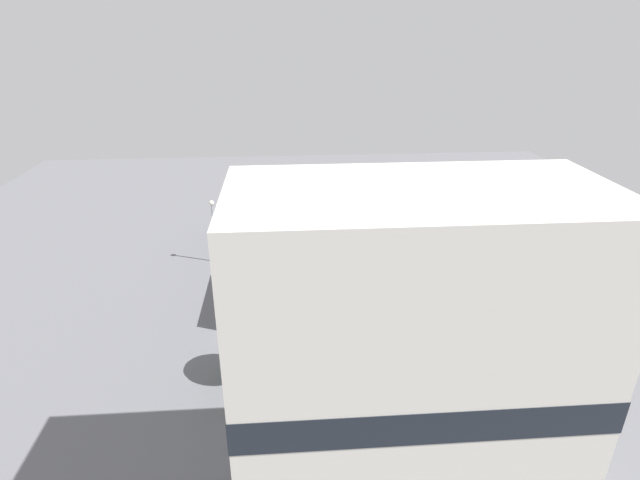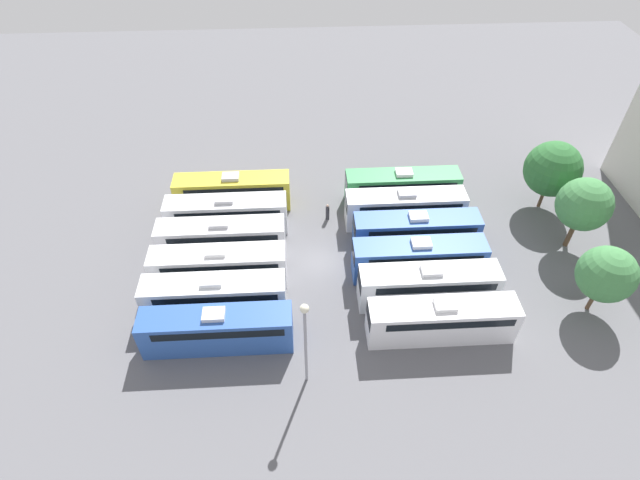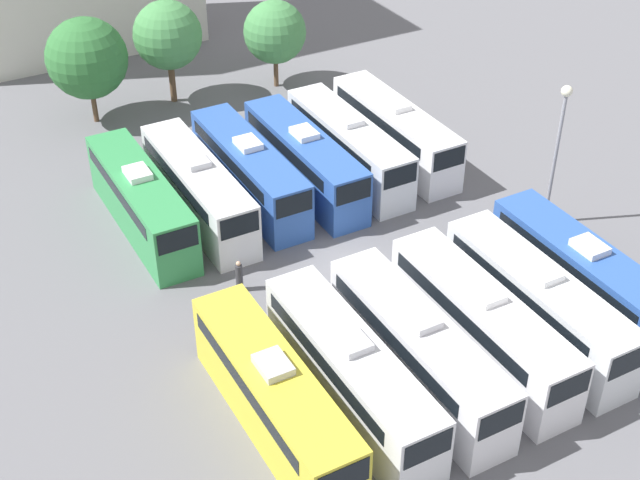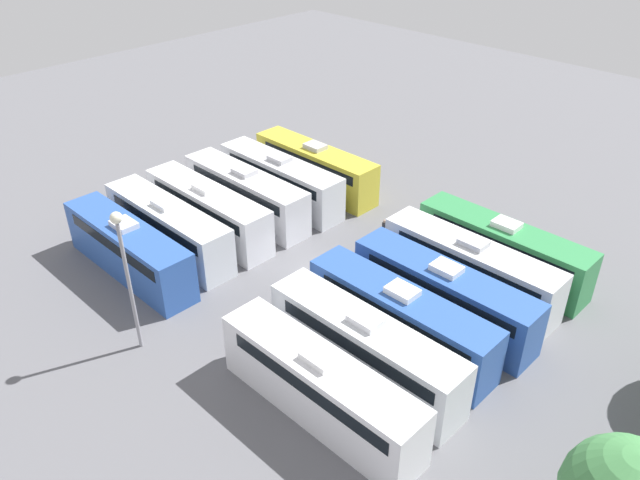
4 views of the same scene
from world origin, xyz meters
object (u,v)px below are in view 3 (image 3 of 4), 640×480
(tree_2, at_px, (275,32))
(bus_4, at_px, (537,301))
(bus_9, at_px, (304,159))
(light_pole, at_px, (559,134))
(bus_5, at_px, (583,275))
(bus_7, at_px, (198,187))
(bus_8, at_px, (249,169))
(worker_person, at_px, (239,277))
(bus_2, at_px, (418,349))
(bus_3, at_px, (481,323))
(tree_0, at_px, (87,58))
(bus_1, at_px, (351,371))
(bus_10, at_px, (348,145))
(bus_6, at_px, (141,200))
(tree_1, at_px, (168,35))
(bus_0, at_px, (274,395))
(bus_11, at_px, (395,130))

(tree_2, bearing_deg, bus_4, -92.81)
(bus_9, bearing_deg, light_pole, -45.00)
(bus_4, xyz_separation_m, bus_5, (3.24, 0.49, 0.00))
(bus_7, xyz_separation_m, bus_8, (3.30, 0.41, 0.00))
(bus_5, height_order, worker_person, bus_5)
(bus_8, relative_size, tree_2, 1.79)
(bus_7, relative_size, tree_2, 1.79)
(bus_2, relative_size, bus_3, 1.00)
(bus_5, height_order, tree_2, tree_2)
(tree_0, bearing_deg, bus_1, -86.95)
(bus_3, height_order, bus_9, same)
(bus_9, xyz_separation_m, tree_2, (4.67, 13.07, 2.19))
(bus_10, bearing_deg, bus_6, 179.27)
(bus_4, relative_size, bus_7, 1.00)
(bus_1, height_order, bus_8, same)
(bus_6, xyz_separation_m, tree_1, (7.18, 14.02, 2.95))
(bus_1, xyz_separation_m, bus_7, (0.03, 16.65, 0.00))
(bus_3, relative_size, bus_10, 1.00)
(bus_10, bearing_deg, bus_7, -179.18)
(bus_7, relative_size, bus_8, 1.00)
(bus_0, height_order, tree_1, tree_1)
(bus_2, height_order, bus_5, same)
(bus_1, distance_m, bus_5, 13.12)
(bus_2, relative_size, bus_6, 1.00)
(bus_2, bearing_deg, bus_8, 89.72)
(bus_11, bearing_deg, bus_2, -119.96)
(bus_6, bearing_deg, worker_person, -73.03)
(bus_3, bearing_deg, bus_9, 90.04)
(tree_0, bearing_deg, tree_1, 3.53)
(bus_4, height_order, bus_7, same)
(tree_1, bearing_deg, bus_10, -68.09)
(bus_3, height_order, bus_10, same)
(worker_person, distance_m, tree_0, 21.55)
(bus_5, bearing_deg, bus_6, 134.40)
(tree_0, bearing_deg, worker_person, -87.91)
(bus_11, bearing_deg, bus_9, -176.22)
(bus_4, bearing_deg, light_pole, 46.10)
(bus_8, relative_size, bus_10, 1.00)
(worker_person, bearing_deg, bus_5, -32.99)
(bus_1, relative_size, tree_2, 1.79)
(bus_6, distance_m, tree_1, 16.02)
(bus_0, relative_size, bus_9, 1.00)
(bus_1, relative_size, worker_person, 6.29)
(bus_10, bearing_deg, tree_0, 129.38)
(bus_8, relative_size, bus_11, 1.00)
(bus_10, xyz_separation_m, light_pole, (6.80, -10.03, 3.73))
(bus_4, bearing_deg, bus_0, 177.98)
(bus_0, xyz_separation_m, bus_2, (6.66, -0.50, 0.00))
(bus_3, bearing_deg, bus_2, -178.99)
(bus_9, bearing_deg, bus_6, 178.08)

